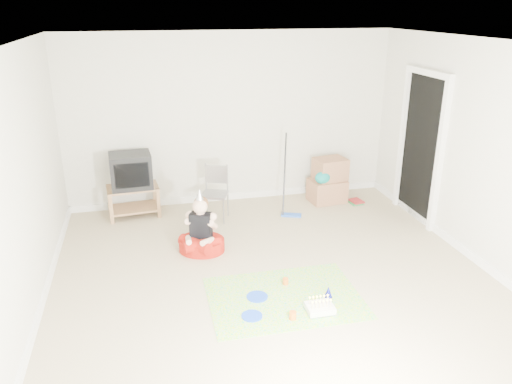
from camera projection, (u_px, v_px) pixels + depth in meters
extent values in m
plane|color=tan|center=(272.00, 276.00, 5.77)|extent=(5.00, 5.00, 0.00)
cube|color=black|center=(421.00, 149.00, 7.03)|extent=(0.02, 0.90, 2.05)
cube|color=#9A6E45|center=(132.00, 188.00, 7.26)|extent=(0.77, 0.52, 0.03)
cube|color=#9A6E45|center=(134.00, 208.00, 7.37)|extent=(0.77, 0.52, 0.03)
cube|color=#9A6E45|center=(111.00, 209.00, 7.06)|extent=(0.05, 0.05, 0.46)
cube|color=#9A6E45|center=(159.00, 203.00, 7.26)|extent=(0.05, 0.05, 0.46)
cube|color=#9A6E45|center=(109.00, 199.00, 7.41)|extent=(0.05, 0.05, 0.46)
cube|color=#9A6E45|center=(155.00, 194.00, 7.61)|extent=(0.05, 0.05, 0.46)
cube|color=black|center=(131.00, 170.00, 7.17)|extent=(0.60, 0.51, 0.50)
cube|color=gray|center=(215.00, 194.00, 7.16)|extent=(0.46, 0.45, 0.03)
cylinder|color=gray|center=(204.00, 193.00, 7.18)|extent=(0.02, 0.02, 0.79)
cylinder|color=gray|center=(225.00, 194.00, 7.13)|extent=(0.02, 0.02, 0.79)
cube|color=#A77250|center=(327.00, 191.00, 7.89)|extent=(0.58, 0.47, 0.36)
cube|color=#A77250|center=(330.00, 169.00, 7.81)|extent=(0.53, 0.44, 0.34)
ellipsoid|color=#0B827F|center=(323.00, 178.00, 7.64)|extent=(0.24, 0.17, 0.19)
cube|color=blue|center=(291.00, 215.00, 7.39)|extent=(0.31, 0.20, 0.03)
cylinder|color=black|center=(292.00, 177.00, 7.18)|extent=(0.16, 0.38, 1.16)
cube|color=#2A7E3E|center=(356.00, 202.00, 7.87)|extent=(0.20, 0.25, 0.03)
cube|color=#A72327|center=(356.00, 201.00, 7.86)|extent=(0.21, 0.25, 0.02)
cylinder|color=#B31C10|center=(202.00, 245.00, 6.34)|extent=(0.77, 0.77, 0.16)
cube|color=black|center=(201.00, 226.00, 6.25)|extent=(0.30, 0.24, 0.35)
sphere|color=beige|center=(200.00, 206.00, 6.15)|extent=(0.24, 0.24, 0.19)
cone|color=silver|center=(200.00, 194.00, 6.09)|extent=(0.10, 0.10, 0.14)
cube|color=#FF357E|center=(284.00, 298.00, 5.34)|extent=(1.63, 1.19, 0.01)
cube|color=white|center=(320.00, 308.00, 5.08)|extent=(0.28, 0.22, 0.07)
cube|color=#3BA659|center=(320.00, 311.00, 5.09)|extent=(0.28, 0.22, 0.01)
cylinder|color=beige|center=(312.00, 306.00, 5.00)|extent=(0.01, 0.01, 0.07)
cylinder|color=beige|center=(316.00, 306.00, 5.01)|extent=(0.01, 0.01, 0.07)
cylinder|color=beige|center=(320.00, 305.00, 5.01)|extent=(0.01, 0.01, 0.07)
cylinder|color=beige|center=(323.00, 305.00, 5.02)|extent=(0.01, 0.01, 0.07)
cylinder|color=beige|center=(327.00, 304.00, 5.03)|extent=(0.01, 0.01, 0.07)
cylinder|color=beige|center=(331.00, 304.00, 5.04)|extent=(0.01, 0.01, 0.07)
cylinder|color=beige|center=(310.00, 301.00, 5.08)|extent=(0.01, 0.01, 0.07)
cylinder|color=beige|center=(313.00, 301.00, 5.09)|extent=(0.01, 0.01, 0.07)
cylinder|color=beige|center=(317.00, 300.00, 5.09)|extent=(0.01, 0.01, 0.07)
cylinder|color=beige|center=(320.00, 300.00, 5.10)|extent=(0.01, 0.01, 0.07)
cylinder|color=beige|center=(324.00, 299.00, 5.11)|extent=(0.01, 0.01, 0.07)
cylinder|color=beige|center=(327.00, 299.00, 5.12)|extent=(0.01, 0.01, 0.07)
cylinder|color=blue|center=(257.00, 297.00, 5.34)|extent=(0.28, 0.28, 0.01)
cylinder|color=blue|center=(252.00, 316.00, 5.01)|extent=(0.23, 0.23, 0.01)
cylinder|color=orange|center=(286.00, 281.00, 5.58)|extent=(0.09, 0.09, 0.07)
cylinder|color=orange|center=(293.00, 315.00, 4.96)|extent=(0.08, 0.08, 0.08)
cone|color=#171DA7|center=(328.00, 292.00, 5.31)|extent=(0.10, 0.10, 0.14)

